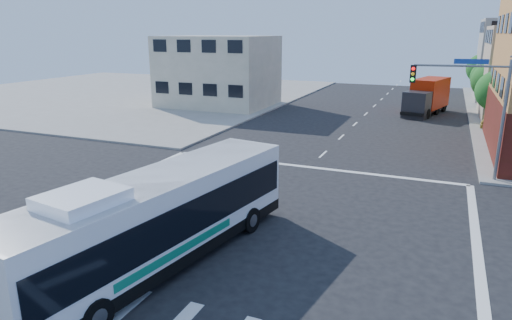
% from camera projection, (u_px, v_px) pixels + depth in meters
% --- Properties ---
extents(ground, '(120.00, 120.00, 0.00)m').
position_uv_depth(ground, '(252.00, 221.00, 21.05)').
color(ground, black).
rests_on(ground, ground).
extents(sidewalk_nw, '(50.00, 50.00, 0.15)m').
position_uv_depth(sidewalk_nw, '(123.00, 93.00, 65.10)').
color(sidewalk_nw, gray).
rests_on(sidewalk_nw, ground).
extents(building_west, '(12.06, 10.06, 8.00)m').
position_uv_depth(building_west, '(218.00, 71.00, 52.91)').
color(building_west, beige).
rests_on(building_west, ground).
extents(signal_mast_ne, '(7.91, 1.13, 8.07)m').
position_uv_depth(signal_mast_ne, '(473.00, 95.00, 25.77)').
color(signal_mast_ne, slate).
rests_on(signal_mast_ne, ground).
extents(street_tree_a, '(3.60, 3.60, 5.53)m').
position_uv_depth(street_tree_a, '(498.00, 89.00, 40.47)').
color(street_tree_a, '#351E13').
rests_on(street_tree_a, ground).
extents(street_tree_b, '(3.80, 3.80, 5.79)m').
position_uv_depth(street_tree_b, '(492.00, 78.00, 47.54)').
color(street_tree_b, '#351E13').
rests_on(street_tree_b, ground).
extents(street_tree_c, '(3.40, 3.40, 5.29)m').
position_uv_depth(street_tree_c, '(486.00, 75.00, 54.72)').
color(street_tree_c, '#351E13').
rests_on(street_tree_c, ground).
extents(street_tree_d, '(4.00, 4.00, 6.03)m').
position_uv_depth(street_tree_d, '(483.00, 67.00, 61.72)').
color(street_tree_d, '#351E13').
rests_on(street_tree_d, ground).
extents(transit_bus, '(4.81, 13.17, 3.82)m').
position_uv_depth(transit_bus, '(160.00, 217.00, 16.75)').
color(transit_bus, black).
rests_on(transit_bus, ground).
extents(box_truck, '(4.42, 8.51, 3.68)m').
position_uv_depth(box_truck, '(427.00, 97.00, 48.09)').
color(box_truck, black).
rests_on(box_truck, ground).
extents(parked_car, '(2.90, 4.91, 1.57)m').
position_uv_depth(parked_car, '(495.00, 119.00, 41.57)').
color(parked_car, gold).
rests_on(parked_car, ground).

